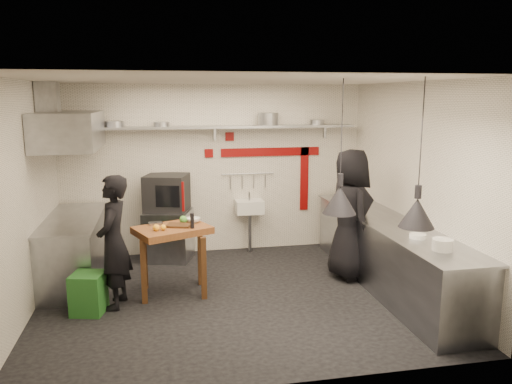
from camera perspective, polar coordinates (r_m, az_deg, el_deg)
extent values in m
plane|color=black|center=(6.73, -2.45, -11.89)|extent=(5.00, 5.00, 0.00)
plane|color=beige|center=(6.21, -2.66, 12.67)|extent=(5.00, 5.00, 0.00)
cube|color=silver|center=(8.38, -4.70, 2.57)|extent=(5.00, 0.04, 2.80)
cube|color=silver|center=(4.32, 1.65, -5.32)|extent=(5.00, 0.04, 2.80)
cube|color=silver|center=(6.45, -25.07, -0.92)|extent=(0.04, 4.20, 2.80)
cube|color=silver|center=(7.13, 17.73, 0.63)|extent=(0.04, 4.20, 2.80)
cube|color=maroon|center=(8.48, 1.69, 4.60)|extent=(1.70, 0.02, 0.14)
cube|color=maroon|center=(8.70, 5.53, 1.52)|extent=(0.14, 0.02, 1.10)
cube|color=maroon|center=(8.33, -3.03, 6.35)|extent=(0.14, 0.02, 0.14)
cube|color=maroon|center=(8.31, -5.41, 4.43)|extent=(0.14, 0.02, 0.14)
cube|color=gray|center=(8.13, -4.64, 7.42)|extent=(4.60, 0.34, 0.04)
cube|color=gray|center=(8.29, -17.99, 6.30)|extent=(0.04, 0.06, 0.24)
cube|color=gray|center=(8.28, -4.75, 6.78)|extent=(0.04, 0.06, 0.24)
cube|color=gray|center=(8.70, 7.87, 6.91)|extent=(0.04, 0.06, 0.24)
cylinder|color=gray|center=(8.10, -15.85, 7.49)|extent=(0.35, 0.35, 0.09)
cylinder|color=gray|center=(8.07, -10.73, 7.63)|extent=(0.33, 0.33, 0.07)
cylinder|color=gray|center=(8.27, 1.41, 8.34)|extent=(0.44, 0.44, 0.20)
cylinder|color=gray|center=(8.49, 6.98, 7.92)|extent=(0.25, 0.25, 0.08)
cube|color=gray|center=(8.21, -9.95, -4.87)|extent=(0.86, 0.82, 0.80)
cube|color=black|center=(8.10, -10.16, -0.08)|extent=(0.78, 0.75, 0.58)
cube|color=maroon|center=(7.81, -10.15, -0.48)|extent=(0.53, 0.19, 0.46)
cube|color=black|center=(7.80, -10.07, -0.50)|extent=(0.36, 0.12, 0.34)
cube|color=silver|center=(8.40, -0.77, -1.69)|extent=(0.46, 0.34, 0.22)
cylinder|color=gray|center=(8.36, -0.77, -0.48)|extent=(0.03, 0.03, 0.14)
cylinder|color=gray|center=(8.46, -0.71, -4.65)|extent=(0.06, 0.06, 0.66)
cylinder|color=gray|center=(8.43, -0.95, 2.10)|extent=(0.90, 0.02, 0.02)
cube|color=gray|center=(7.20, 14.83, -6.92)|extent=(0.70, 3.80, 0.90)
cube|color=gray|center=(7.07, 15.01, -3.33)|extent=(0.76, 3.90, 0.03)
cylinder|color=silver|center=(5.90, 20.55, -5.66)|extent=(0.27, 0.27, 0.13)
cylinder|color=silver|center=(6.31, 17.99, -4.81)|extent=(0.20, 0.20, 0.05)
cube|color=gray|center=(7.61, -20.06, -6.26)|extent=(0.70, 1.90, 0.90)
cube|color=gray|center=(7.49, -20.29, -2.85)|extent=(0.76, 2.00, 0.03)
cube|color=gray|center=(7.30, -20.54, 6.62)|extent=(0.78, 1.60, 0.50)
cube|color=gray|center=(7.33, -22.70, 9.62)|extent=(0.28, 0.28, 0.50)
cube|color=#205B20|center=(6.51, -18.60, -10.91)|extent=(0.45, 0.45, 0.50)
cube|color=#442813|center=(6.67, -8.81, -3.78)|extent=(0.36, 0.30, 0.02)
cylinder|color=black|center=(6.52, -7.31, -3.29)|extent=(0.06, 0.06, 0.20)
sphere|color=#FFA91E|center=(6.49, -11.34, -4.02)|extent=(0.11, 0.11, 0.09)
sphere|color=#FFA91E|center=(6.49, -10.56, -4.00)|extent=(0.09, 0.09, 0.07)
sphere|color=#4C9934|center=(6.81, -8.30, -3.14)|extent=(0.13, 0.13, 0.11)
cube|color=gray|center=(6.81, -11.41, -3.53)|extent=(0.20, 0.15, 0.03)
imported|color=silver|center=(6.84, -7.20, -3.20)|extent=(0.25, 0.25, 0.06)
imported|color=black|center=(6.43, -15.96, -5.53)|extent=(0.51, 0.67, 1.67)
imported|color=black|center=(7.29, 10.70, -2.53)|extent=(0.65, 0.95, 1.88)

